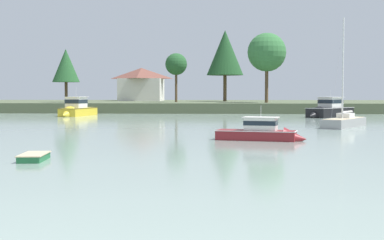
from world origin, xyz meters
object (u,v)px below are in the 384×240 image
(cruiser_black, at_px, (327,112))
(cruiser_maroon, at_px, (265,135))
(cruiser_yellow, at_px, (76,111))
(sailboat_grey, at_px, (344,124))
(dinghy_green, at_px, (34,158))

(cruiser_black, height_order, cruiser_maroon, cruiser_black)
(cruiser_black, relative_size, cruiser_yellow, 1.02)
(cruiser_black, distance_m, cruiser_maroon, 40.12)
(cruiser_maroon, bearing_deg, sailboat_grey, 60.05)
(sailboat_grey, xyz_separation_m, cruiser_maroon, (-9.13, -15.85, 0.15))
(cruiser_yellow, relative_size, cruiser_maroon, 1.41)
(cruiser_yellow, bearing_deg, cruiser_maroon, -57.36)
(cruiser_yellow, distance_m, cruiser_maroon, 47.17)
(dinghy_green, distance_m, cruiser_maroon, 17.70)
(dinghy_green, height_order, cruiser_maroon, cruiser_maroon)
(dinghy_green, relative_size, cruiser_maroon, 0.39)
(cruiser_black, xyz_separation_m, cruiser_maroon, (-11.66, -38.39, -0.26))
(dinghy_green, distance_m, sailboat_grey, 35.66)
(sailboat_grey, relative_size, cruiser_yellow, 1.20)
(cruiser_black, distance_m, dinghy_green, 56.30)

